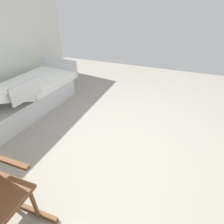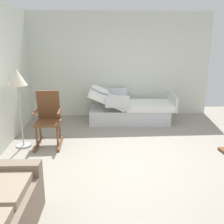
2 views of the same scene
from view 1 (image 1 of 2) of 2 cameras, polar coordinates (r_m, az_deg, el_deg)
name	(u,v)px [view 1 (image 1 of 2)]	position (r m, az deg, el deg)	size (l,w,h in m)	color
ground_plane	(138,146)	(2.76, 7.97, -10.23)	(7.17, 7.17, 0.00)	gray
hospital_bed	(23,96)	(3.77, -25.63, 4.47)	(1.10, 2.15, 0.98)	silver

